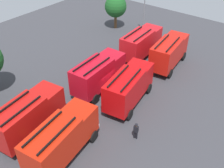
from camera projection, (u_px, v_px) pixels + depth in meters
ground_plane at (112, 94)px, 29.25m from camera, size 55.09×55.09×0.00m
fire_truck_0 at (62, 138)px, 21.14m from camera, size 7.47×3.56×3.88m
fire_truck_1 at (129, 86)px, 26.85m from camera, size 7.49×3.65×3.88m
fire_truck_2 at (169, 52)px, 32.74m from camera, size 7.43×3.43×3.88m
fire_truck_3 at (29, 115)px, 23.32m from camera, size 7.46×3.52×3.88m
fire_truck_4 at (99, 73)px, 28.81m from camera, size 7.33×3.08×3.88m
fire_truck_5 at (141, 43)px, 34.73m from camera, size 7.32×3.05×3.88m
firefighter_0 at (136, 130)px, 23.43m from camera, size 0.32×0.46×1.72m
firefighter_1 at (87, 69)px, 31.63m from camera, size 0.41×0.48×1.71m
firefighter_2 at (113, 62)px, 33.01m from camera, size 0.42×0.29×1.76m
firefighter_3 at (58, 94)px, 27.76m from camera, size 0.32×0.46×1.62m
firefighter_4 at (36, 143)px, 22.29m from camera, size 0.47×0.47×1.72m
tree_3 at (116, 6)px, 41.66m from camera, size 3.47×3.47×5.37m
traffic_cone_0 at (119, 69)px, 32.96m from camera, size 0.39×0.39×0.56m
traffic_cone_1 at (119, 67)px, 33.14m from camera, size 0.51×0.51×0.73m
lamppost at (144, 8)px, 39.78m from camera, size 0.36×0.36×6.97m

